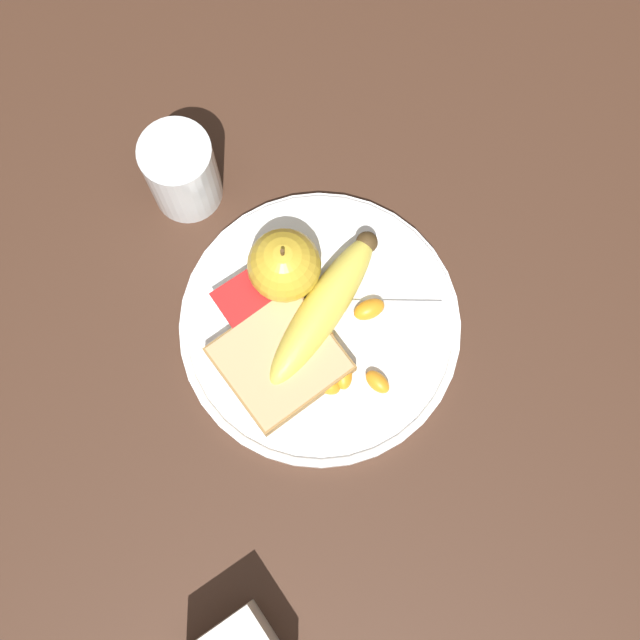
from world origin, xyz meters
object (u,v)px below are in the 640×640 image
jam_packet (244,299)px  apple (286,264)px  fork (327,306)px  banana (324,307)px  juice_glass (182,173)px  plate (320,326)px  bread_slice (280,360)px

jam_packet → apple: bearing=-0.4°
apple → fork: (0.01, -0.05, -0.03)m
apple → banana: size_ratio=0.46×
banana → juice_glass: bearing=102.0°
plate → apple: apple is taller
banana → bread_slice: 0.06m
jam_packet → bread_slice: bearing=-93.6°
banana → fork: 0.02m
banana → fork: bearing=23.8°
plate → bread_slice: size_ratio=2.48×
banana → bread_slice: (-0.06, -0.02, -0.01)m
apple → banana: bearing=-81.5°
apple → jam_packet: 0.05m
juice_glass → plate: bearing=-81.4°
plate → apple: size_ratio=3.43×
plate → banana: bearing=39.6°
plate → bread_slice: (-0.05, -0.01, 0.02)m
bread_slice → fork: (0.07, 0.02, -0.01)m
juice_glass → banana: juice_glass is taller
plate → fork: 0.02m
apple → bread_slice: bearing=-128.5°
juice_glass → bread_slice: juice_glass is taller
plate → juice_glass: (-0.03, 0.19, 0.04)m
juice_glass → jam_packet: juice_glass is taller
bread_slice → fork: bread_slice is taller
plate → jam_packet: (-0.05, 0.06, 0.01)m
juice_glass → banana: bearing=-78.0°
juice_glass → apple: (0.03, -0.13, 0.00)m
apple → plate: bearing=-92.3°
juice_glass → jam_packet: size_ratio=1.92×
apple → jam_packet: apple is taller
fork → jam_packet: (-0.06, 0.05, 0.01)m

